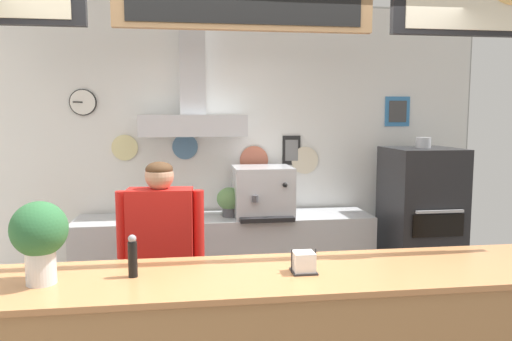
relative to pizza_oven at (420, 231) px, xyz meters
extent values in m
cube|color=gray|center=(-1.86, 0.63, 0.69)|extent=(5.31, 0.12, 2.98)
cube|color=white|center=(-1.86, 0.57, 0.69)|extent=(5.27, 0.01, 2.94)
cylinder|color=black|center=(-3.15, 0.55, 1.21)|extent=(0.25, 0.02, 0.25)
cylinder|color=white|center=(-3.15, 0.54, 1.21)|extent=(0.23, 0.01, 0.23)
cube|color=black|center=(-3.20, 0.53, 1.22)|extent=(0.09, 0.01, 0.01)
cylinder|color=beige|center=(-2.78, 0.55, 0.78)|extent=(0.25, 0.02, 0.25)
cylinder|color=teal|center=(-2.20, 0.55, 0.79)|extent=(0.25, 0.02, 0.25)
cylinder|color=#C1664C|center=(-1.52, 0.55, 0.64)|extent=(0.29, 0.02, 0.29)
cylinder|color=beige|center=(-1.00, 0.55, 0.64)|extent=(0.28, 0.02, 0.28)
cube|color=black|center=(-1.14, 0.55, 0.74)|extent=(0.18, 0.02, 0.29)
cube|color=slate|center=(-1.14, 0.54, 0.74)|extent=(0.13, 0.01, 0.21)
cube|color=teal|center=(-0.02, 0.55, 1.13)|extent=(0.26, 0.02, 0.31)
cube|color=#404040|center=(-0.02, 0.54, 1.13)|extent=(0.19, 0.01, 0.22)
cube|color=silver|center=(-2.12, 0.38, 1.00)|extent=(1.00, 0.38, 0.20)
cube|color=silver|center=(-2.12, 0.45, 1.61)|extent=(0.24, 0.24, 1.04)
cube|color=#CF8550|center=(-1.86, -1.86, 0.26)|extent=(4.65, 0.69, 0.03)
cube|color=#B7BABF|center=(-1.83, 0.23, -0.32)|extent=(2.77, 0.58, 0.94)
cube|color=#929499|center=(-1.83, 0.23, -0.62)|extent=(2.63, 0.53, 0.02)
cube|color=#232326|center=(0.00, 0.00, 0.00)|extent=(0.63, 0.65, 1.58)
cube|color=black|center=(0.00, -0.34, 0.12)|extent=(0.48, 0.02, 0.20)
cube|color=#B7BABF|center=(0.00, -0.35, 0.25)|extent=(0.44, 0.02, 0.02)
cylinder|color=#B7BABF|center=(0.00, 0.00, 0.84)|extent=(0.14, 0.14, 0.10)
cube|color=#232328|center=(-2.38, -0.84, -0.39)|extent=(0.36, 0.22, 0.81)
cube|color=red|center=(-2.38, -0.84, 0.30)|extent=(0.47, 0.25, 0.56)
cylinder|color=red|center=(-2.11, -0.86, 0.33)|extent=(0.08, 0.08, 0.48)
cylinder|color=red|center=(-2.65, -0.82, 0.33)|extent=(0.08, 0.08, 0.48)
sphere|color=tan|center=(-2.38, -0.84, 0.67)|extent=(0.20, 0.20, 0.20)
ellipsoid|color=#4C331E|center=(-2.38, -0.84, 0.72)|extent=(0.19, 0.19, 0.11)
cube|color=silver|center=(-1.49, 0.21, 0.38)|extent=(0.55, 0.48, 0.47)
cylinder|color=#4C4C51|center=(-1.59, -0.06, 0.36)|extent=(0.06, 0.06, 0.06)
cube|color=black|center=(-1.49, -0.07, 0.17)|extent=(0.49, 0.10, 0.04)
sphere|color=black|center=(-1.32, -0.05, 0.47)|extent=(0.04, 0.04, 0.04)
cylinder|color=#4C4C51|center=(-2.61, 0.26, 0.18)|extent=(0.09, 0.09, 0.06)
ellipsoid|color=#2D6638|center=(-2.61, 0.26, 0.27)|extent=(0.18, 0.18, 0.16)
cylinder|color=beige|center=(-2.29, 0.21, 0.18)|extent=(0.12, 0.12, 0.07)
ellipsoid|color=#2D6638|center=(-2.29, 0.21, 0.27)|extent=(0.17, 0.17, 0.16)
cylinder|color=#4C4C51|center=(-1.80, 0.20, 0.19)|extent=(0.13, 0.13, 0.09)
ellipsoid|color=#5B844C|center=(-1.80, 0.20, 0.32)|extent=(0.24, 0.24, 0.21)
cylinder|color=black|center=(-2.47, -1.83, 0.37)|extent=(0.05, 0.05, 0.18)
sphere|color=gray|center=(-2.47, -1.83, 0.47)|extent=(0.04, 0.04, 0.04)
cylinder|color=silver|center=(-2.90, -1.87, 0.36)|extent=(0.14, 0.14, 0.18)
cylinder|color=gray|center=(-2.90, -1.87, 0.31)|extent=(0.13, 0.13, 0.06)
ellipsoid|color=#2D6638|center=(-2.90, -1.87, 0.55)|extent=(0.27, 0.27, 0.27)
cube|color=#262628|center=(-1.59, -1.88, 0.28)|extent=(0.13, 0.13, 0.01)
cylinder|color=#262628|center=(-1.66, -1.88, 0.34)|extent=(0.01, 0.01, 0.13)
cylinder|color=#262628|center=(-1.53, -1.88, 0.34)|extent=(0.01, 0.01, 0.13)
cube|color=white|center=(-1.59, -1.88, 0.33)|extent=(0.11, 0.11, 0.11)
camera|label=1|loc=(-2.19, -4.33, 1.10)|focal=34.59mm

